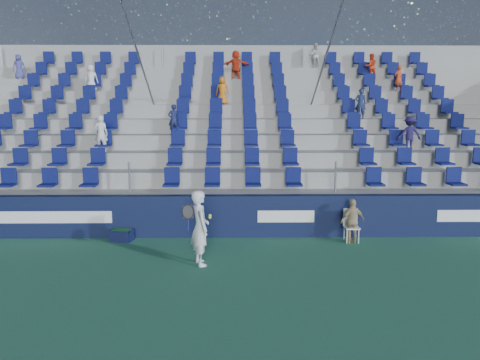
{
  "coord_description": "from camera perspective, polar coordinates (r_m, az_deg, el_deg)",
  "views": [
    {
      "loc": [
        0.02,
        -9.82,
        3.84
      ],
      "look_at": [
        0.2,
        2.8,
        1.7
      ],
      "focal_mm": 35.0,
      "sensor_mm": 36.0,
      "label": 1
    }
  ],
  "objects": [
    {
      "name": "line_judge_chair",
      "position": [
        13.3,
        13.37,
        -5.12
      ],
      "size": [
        0.41,
        0.42,
        0.91
      ],
      "color": "white",
      "rests_on": "ground"
    },
    {
      "name": "ground",
      "position": [
        10.54,
        -0.89,
        -11.74
      ],
      "size": [
        70.0,
        70.0,
        0.0
      ],
      "primitive_type": "plane",
      "color": "#317453",
      "rests_on": "ground"
    },
    {
      "name": "grandstand",
      "position": [
        18.14,
        -0.87,
        4.22
      ],
      "size": [
        24.0,
        8.17,
        6.63
      ],
      "color": "#979792",
      "rests_on": "ground"
    },
    {
      "name": "line_judge",
      "position": [
        13.14,
        13.54,
        -4.86
      ],
      "size": [
        0.78,
        0.5,
        1.23
      ],
      "primitive_type": "imported",
      "rotation": [
        0.0,
        0.0,
        3.45
      ],
      "color": "tan",
      "rests_on": "ground"
    },
    {
      "name": "sponsor_wall",
      "position": [
        13.36,
        -0.87,
        -4.41
      ],
      "size": [
        24.0,
        0.32,
        1.2
      ],
      "color": "#0E1636",
      "rests_on": "ground"
    },
    {
      "name": "ball_bin",
      "position": [
        13.45,
        -14.2,
        -6.48
      ],
      "size": [
        0.65,
        0.5,
        0.33
      ],
      "color": "#10143A",
      "rests_on": "ground"
    },
    {
      "name": "tennis_player",
      "position": [
        11.08,
        -4.91,
        -5.8
      ],
      "size": [
        0.71,
        0.76,
        1.8
      ],
      "color": "white",
      "rests_on": "ground"
    }
  ]
}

